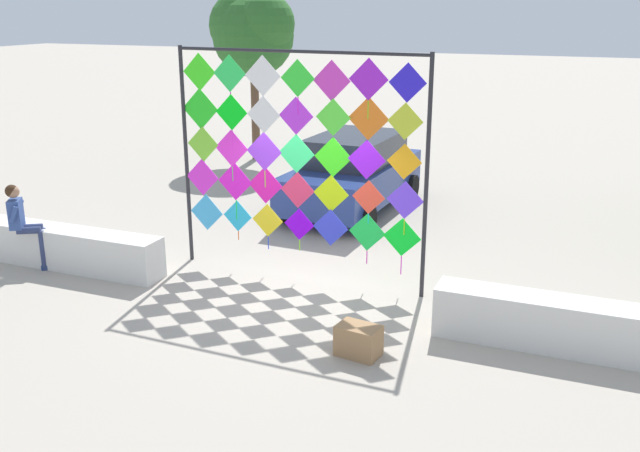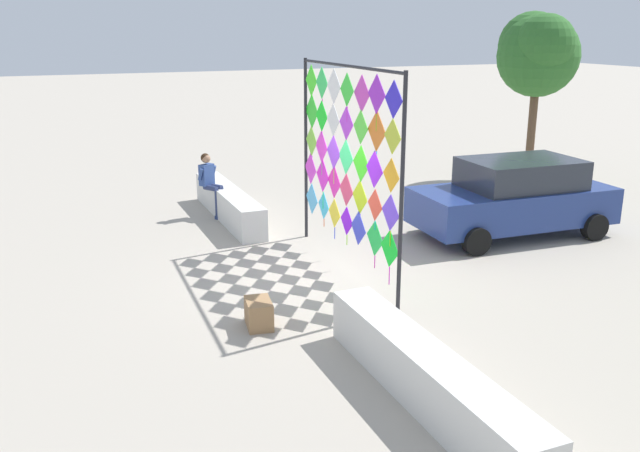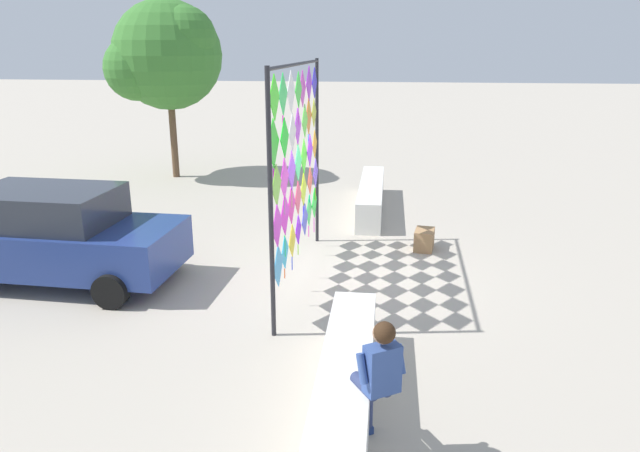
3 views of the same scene
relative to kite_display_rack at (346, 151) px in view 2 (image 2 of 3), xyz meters
name	(u,v)px [view 2 (image 2 of 3)]	position (x,y,z in m)	size (l,w,h in m)	color
ground	(318,277)	(0.31, -0.70, -2.30)	(120.00, 120.00, 0.00)	#ADA393
plaza_ledge_left	(228,204)	(-4.32, -1.15, -1.94)	(4.38, 0.59, 0.73)	silver
plaza_ledge_right	(426,377)	(4.94, -1.15, -1.94)	(4.38, 0.59, 0.73)	silver
kite_display_rack	(346,151)	(0.00, 0.00, 0.00)	(4.51, 0.18, 3.90)	#232328
seated_vendor	(210,180)	(-4.62, -1.50, -1.37)	(0.76, 0.68, 1.57)	navy
parked_car	(514,197)	(-0.54, 4.41, -1.43)	(2.29, 4.52, 1.72)	navy
cardboard_box_large	(259,314)	(1.96, -2.38, -2.09)	(0.58, 0.39, 0.43)	#9E754C
tree_broadleaf	(538,51)	(-5.16, 8.55, 1.54)	(2.71, 2.41, 4.98)	brown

